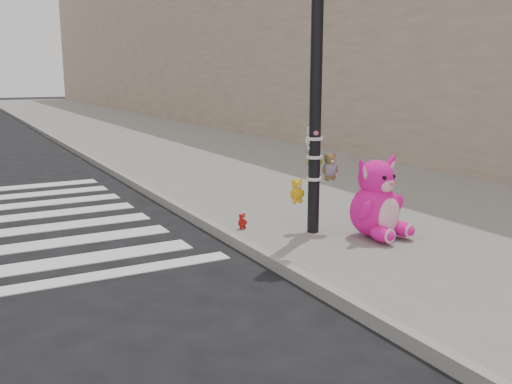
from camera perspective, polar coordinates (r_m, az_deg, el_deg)
ground at (r=5.38m, az=-6.98°, el=-13.51°), size 120.00×120.00×0.00m
sidewalk_near at (r=16.19m, az=-3.57°, el=3.76°), size 7.00×80.00×0.14m
curb_edge at (r=15.08m, az=-15.55°, el=2.78°), size 0.12×80.00×0.15m
bld_near at (r=27.57m, az=-2.04°, el=17.28°), size 5.00×60.00×10.00m
signal_pole at (r=7.73m, az=6.00°, el=8.21°), size 0.66×0.49×4.00m
pink_bunny at (r=7.77m, az=12.01°, el=-1.18°), size 0.79×0.89×1.11m
red_teddy at (r=8.06m, az=-1.40°, el=-2.94°), size 0.17×0.13×0.22m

